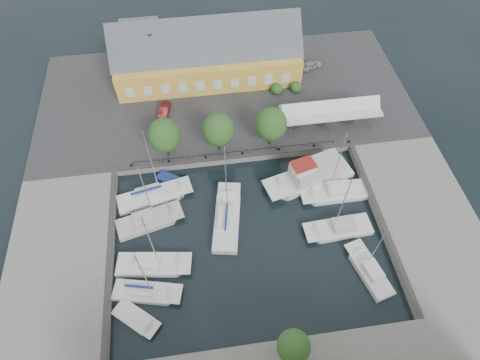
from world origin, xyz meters
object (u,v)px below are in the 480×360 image
Objects in this scene: launch_sw at (136,319)px; west_boat_d at (146,293)px; launch_nw at (170,180)px; east_boat_c at (369,272)px; west_boat_a at (153,196)px; tent_canopy at (331,111)px; car_red at (164,111)px; trawler at (311,175)px; west_boat_b at (148,221)px; east_boat_a at (335,193)px; east_boat_b at (339,229)px; car_silver at (312,65)px; warehouse at (203,55)px; west_boat_c at (152,265)px; center_sailboat at (227,219)px.

west_boat_d is at bearing 67.49° from launch_sw.
launch_nw is at bearing 76.36° from launch_sw.
west_boat_a reaches higher than east_boat_c.
tent_canopy is 36.60m from launch_sw.
car_red is 23.49m from trawler.
car_red is 0.34× the size of west_boat_b.
east_boat_a is 11.08m from east_boat_c.
launch_nw is at bearing 47.36° from west_boat_a.
east_boat_a reaches higher than east_boat_b.
west_boat_b is at bearing -154.65° from tent_canopy.
east_boat_c reaches higher than launch_nw.
east_boat_c is (-1.87, -35.01, -1.37)m from car_silver.
warehouse reaches higher than launch_nw.
west_boat_c reaches higher than warehouse.
east_boat_b is at bearing -27.40° from launch_nw.
car_silver is 24.17m from east_boat_a.
launch_nw is (3.23, 15.19, -0.18)m from west_boat_d.
west_boat_a is 1.12× the size of west_boat_b.
center_sailboat is 12.69m from trawler.
east_boat_c is 26.32m from launch_sw.
west_boat_c is at bearing 77.20° from west_boat_d.
car_silver is at bearing 49.44° from west_boat_c.
west_boat_d is (-25.17, 1.07, 0.01)m from east_boat_c.
west_boat_a is 1.09× the size of west_boat_c.
east_boat_a is (14.58, -25.25, -4.17)m from warehouse.
trawler is at bearing -0.24° from west_boat_a.
center_sailboat is 10.40m from west_boat_c.
west_boat_d is (-9.98, -7.94, -0.09)m from center_sailboat.
west_boat_b is at bearing 83.04° from launch_sw.
west_boat_c is 1.12× the size of west_boat_d.
west_boat_b is 11.80m from launch_sw.
east_boat_a is (14.29, 2.03, -0.10)m from center_sailboat.
warehouse is 2.26× the size of west_boat_a.
west_boat_d is (-9.69, -35.22, -4.16)m from warehouse.
west_boat_a reaches higher than east_boat_a.
car_red is 11.61m from launch_nw.
trawler is 1.20× the size of west_boat_d.
west_boat_d is (-2.96, -26.69, -1.37)m from car_red.
launch_nw is at bearing -75.05° from car_red.
east_boat_a is 23.95m from west_boat_b.
car_silver is 0.32× the size of east_boat_b.
tent_canopy is at bearing 39.10° from west_boat_d.
trawler is 1.09× the size of east_boat_b.
east_boat_a reaches higher than tent_canopy.
car_silver is 0.29× the size of trawler.
warehouse is 2.29× the size of trawler.
west_boat_d is (-27.04, -33.95, -1.35)m from car_silver.
east_boat_c reaches higher than launch_sw.
east_boat_c is at bearing 3.44° from launch_sw.
east_boat_b is at bearing 3.94° from west_boat_c.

